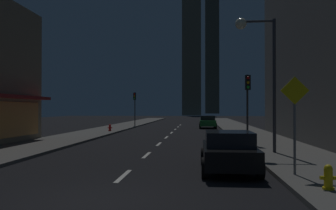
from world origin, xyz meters
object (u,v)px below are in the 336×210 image
(fire_hydrant_yellow_near, at_px, (328,178))
(traffic_light_near_right, at_px, (248,93))
(pedestrian_crossing_sign, at_px, (295,116))
(car_parked_near, at_px, (229,151))
(car_parked_far, at_px, (208,122))
(traffic_light_far_left, at_px, (135,101))
(street_lamp_right, at_px, (257,52))
(fire_hydrant_far_left, at_px, (110,128))

(fire_hydrant_yellow_near, distance_m, traffic_light_near_right, 12.13)
(pedestrian_crossing_sign, bearing_deg, car_parked_near, 148.45)
(car_parked_far, bearing_deg, traffic_light_far_left, 164.36)
(traffic_light_near_right, bearing_deg, car_parked_far, 95.67)
(traffic_light_far_left, relative_size, pedestrian_crossing_sign, 1.33)
(street_lamp_right, bearing_deg, fire_hydrant_far_left, 126.85)
(car_parked_far, relative_size, street_lamp_right, 0.64)
(fire_hydrant_yellow_near, xyz_separation_m, fire_hydrant_far_left, (-11.80, 22.79, 0.00))
(car_parked_far, height_order, pedestrian_crossing_sign, pedestrian_crossing_sign)
(car_parked_far, relative_size, pedestrian_crossing_sign, 1.34)
(traffic_light_far_left, xyz_separation_m, pedestrian_crossing_sign, (11.10, -31.46, -1.18))
(traffic_light_far_left, xyz_separation_m, street_lamp_right, (10.88, -25.74, 1.87))
(street_lamp_right, bearing_deg, pedestrian_crossing_sign, -87.80)
(car_parked_near, bearing_deg, street_lamp_right, 68.39)
(traffic_light_near_right, bearing_deg, street_lamp_right, -91.69)
(car_parked_far, bearing_deg, pedestrian_crossing_sign, -86.04)
(traffic_light_near_right, height_order, street_lamp_right, street_lamp_right)
(traffic_light_near_right, xyz_separation_m, pedestrian_crossing_sign, (0.10, -9.79, -1.18))
(pedestrian_crossing_sign, bearing_deg, street_lamp_right, 92.20)
(fire_hydrant_yellow_near, height_order, traffic_light_near_right, traffic_light_near_right)
(traffic_light_far_left, height_order, pedestrian_crossing_sign, traffic_light_far_left)
(car_parked_far, height_order, traffic_light_far_left, traffic_light_far_left)
(car_parked_far, distance_m, traffic_light_near_right, 19.37)
(fire_hydrant_far_left, xyz_separation_m, pedestrian_crossing_sign, (11.50, -20.77, 1.56))
(fire_hydrant_far_left, relative_size, pedestrian_crossing_sign, 0.21)
(fire_hydrant_far_left, relative_size, traffic_light_far_left, 0.16)
(car_parked_far, bearing_deg, fire_hydrant_yellow_near, -85.75)
(fire_hydrant_far_left, distance_m, traffic_light_near_right, 16.06)
(traffic_light_far_left, distance_m, street_lamp_right, 28.01)
(car_parked_near, relative_size, traffic_light_near_right, 1.01)
(fire_hydrant_far_left, bearing_deg, fire_hydrant_yellow_near, -62.62)
(fire_hydrant_far_left, distance_m, pedestrian_crossing_sign, 23.79)
(fire_hydrant_yellow_near, bearing_deg, pedestrian_crossing_sign, 98.47)
(car_parked_near, distance_m, car_parked_far, 27.68)
(car_parked_far, xyz_separation_m, traffic_light_near_right, (1.90, -19.12, 2.45))
(car_parked_near, relative_size, pedestrian_crossing_sign, 1.34)
(fire_hydrant_far_left, bearing_deg, car_parked_far, 40.60)
(pedestrian_crossing_sign, bearing_deg, car_parked_far, 93.96)
(car_parked_far, bearing_deg, traffic_light_near_right, -84.33)
(car_parked_near, xyz_separation_m, fire_hydrant_yellow_near, (2.30, -3.24, -0.29))
(traffic_light_near_right, xyz_separation_m, traffic_light_far_left, (-11.00, 21.67, 0.00))
(traffic_light_far_left, height_order, street_lamp_right, street_lamp_right)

